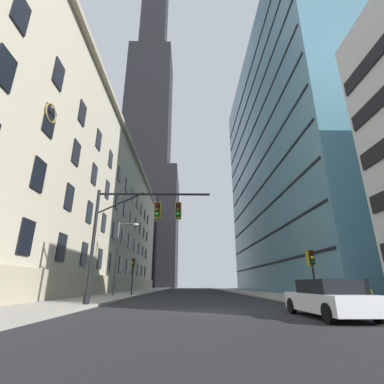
# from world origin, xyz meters

# --- Properties ---
(ground_plane) EXTENTS (102.00, 160.00, 0.10)m
(ground_plane) POSITION_xyz_m (0.00, 0.00, -0.05)
(ground_plane) COLOR black
(sidewalk_left) EXTENTS (5.00, 160.00, 0.15)m
(sidewalk_left) POSITION_xyz_m (-8.50, 0.00, 0.07)
(sidewalk_left) COLOR gray
(sidewalk_left) RESTS_ON ground
(sidewalk_right) EXTENTS (5.00, 160.00, 0.15)m
(sidewalk_right) POSITION_xyz_m (8.50, 0.00, 0.07)
(sidewalk_right) COLOR gray
(sidewalk_right) RESTS_ON ground
(station_building) EXTENTS (14.83, 72.03, 24.90)m
(station_building) POSITION_xyz_m (-18.08, 30.01, 12.43)
(station_building) COLOR #B2A88E
(station_building) RESTS_ON ground
(dark_skyscraper) EXTENTS (27.49, 27.49, 210.86)m
(dark_skyscraper) POSITION_xyz_m (-18.57, 90.44, 62.23)
(dark_skyscraper) COLOR black
(dark_skyscraper) RESTS_ON ground
(glass_office_midrise) EXTENTS (14.94, 45.76, 46.42)m
(glass_office_midrise) POSITION_xyz_m (18.42, 30.02, 23.21)
(glass_office_midrise) COLOR teal
(glass_office_midrise) RESTS_ON ground
(traffic_signal_mast) EXTENTS (7.30, 0.63, 6.81)m
(traffic_signal_mast) POSITION_xyz_m (-3.78, 2.59, 4.94)
(traffic_signal_mast) COLOR black
(traffic_signal_mast) RESTS_ON sidewalk_left
(traffic_light_near_right) EXTENTS (0.40, 0.63, 3.26)m
(traffic_light_near_right) POSITION_xyz_m (7.31, 4.25, 2.72)
(traffic_light_near_right) COLOR black
(traffic_light_near_right) RESTS_ON sidewalk_right
(traffic_light_far_left) EXTENTS (0.40, 0.63, 3.74)m
(traffic_light_far_left) POSITION_xyz_m (-6.64, 15.88, 3.15)
(traffic_light_far_left) COLOR black
(traffic_light_far_left) RESTS_ON sidewalk_left
(street_lamppost) EXTENTS (2.25, 0.32, 7.46)m
(street_lamppost) POSITION_xyz_m (-7.99, 14.96, 4.59)
(street_lamppost) COLOR #47474C
(street_lamppost) RESTS_ON sidewalk_left
(fire_hydrant) EXTENTS (0.42, 0.26, 0.85)m
(fire_hydrant) POSITION_xyz_m (8.65, 0.88, 0.61)
(fire_hydrant) COLOR gold
(fire_hydrant) RESTS_ON sidewalk_right
(parked_car) EXTENTS (1.89, 4.55, 1.40)m
(parked_car) POSITION_xyz_m (4.56, -2.88, 0.70)
(parked_car) COLOR silver
(parked_car) RESTS_ON ground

